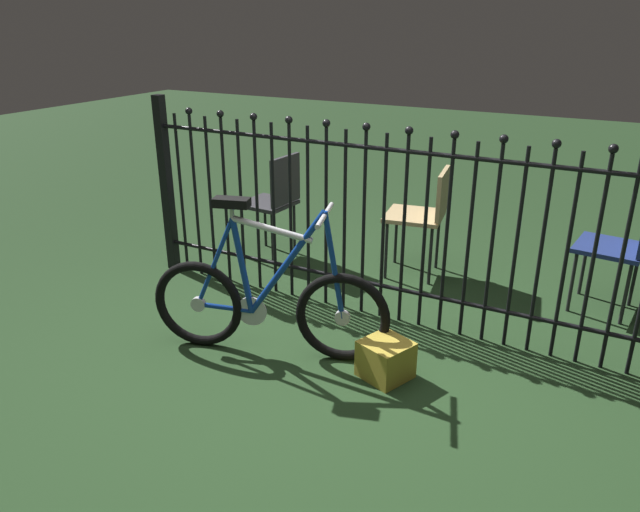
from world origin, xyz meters
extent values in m
plane|color=#20391D|center=(0.00, 0.00, 0.00)|extent=(20.00, 20.00, 0.00)
cylinder|color=black|center=(-1.74, 0.66, 0.61)|extent=(0.02, 0.02, 1.21)
sphere|color=black|center=(-1.74, 0.66, 1.24)|extent=(0.05, 0.05, 0.05)
cylinder|color=black|center=(-1.61, 0.66, 0.61)|extent=(0.02, 0.02, 1.21)
cylinder|color=black|center=(-1.47, 0.66, 0.61)|extent=(0.02, 0.02, 1.21)
sphere|color=black|center=(-1.47, 0.66, 1.24)|extent=(0.05, 0.05, 0.05)
cylinder|color=black|center=(-1.34, 0.66, 0.61)|extent=(0.02, 0.02, 1.21)
cylinder|color=black|center=(-1.20, 0.66, 0.61)|extent=(0.02, 0.02, 1.21)
sphere|color=black|center=(-1.20, 0.66, 1.24)|extent=(0.05, 0.05, 0.05)
cylinder|color=black|center=(-1.07, 0.66, 0.61)|extent=(0.02, 0.02, 1.21)
cylinder|color=black|center=(-0.93, 0.66, 0.61)|extent=(0.02, 0.02, 1.21)
sphere|color=black|center=(-0.93, 0.66, 1.24)|extent=(0.05, 0.05, 0.05)
cylinder|color=black|center=(-0.80, 0.66, 0.61)|extent=(0.02, 0.02, 1.21)
cylinder|color=black|center=(-0.66, 0.66, 0.61)|extent=(0.02, 0.02, 1.21)
sphere|color=black|center=(-0.66, 0.66, 1.24)|extent=(0.05, 0.05, 0.05)
cylinder|color=black|center=(-0.53, 0.66, 0.61)|extent=(0.02, 0.02, 1.21)
cylinder|color=black|center=(-0.39, 0.66, 0.61)|extent=(0.02, 0.02, 1.21)
sphere|color=black|center=(-0.39, 0.66, 1.24)|extent=(0.05, 0.05, 0.05)
cylinder|color=black|center=(-0.25, 0.66, 0.61)|extent=(0.02, 0.02, 1.21)
cylinder|color=black|center=(-0.12, 0.66, 0.61)|extent=(0.02, 0.02, 1.21)
sphere|color=black|center=(-0.12, 0.66, 1.24)|extent=(0.05, 0.05, 0.05)
cylinder|color=black|center=(0.02, 0.66, 0.61)|extent=(0.02, 0.02, 1.21)
cylinder|color=black|center=(0.15, 0.66, 0.61)|extent=(0.02, 0.02, 1.21)
sphere|color=black|center=(0.15, 0.66, 1.24)|extent=(0.05, 0.05, 0.05)
cylinder|color=black|center=(0.29, 0.66, 0.61)|extent=(0.02, 0.02, 1.21)
cylinder|color=black|center=(0.42, 0.66, 0.61)|extent=(0.02, 0.02, 1.21)
sphere|color=black|center=(0.42, 0.66, 1.24)|extent=(0.05, 0.05, 0.05)
cylinder|color=black|center=(0.56, 0.66, 0.61)|extent=(0.02, 0.02, 1.21)
cylinder|color=black|center=(0.69, 0.66, 0.61)|extent=(0.02, 0.02, 1.21)
sphere|color=black|center=(0.69, 0.66, 1.24)|extent=(0.05, 0.05, 0.05)
cylinder|color=black|center=(0.83, 0.66, 0.61)|extent=(0.02, 0.02, 1.21)
cylinder|color=black|center=(0.96, 0.66, 0.61)|extent=(0.02, 0.02, 1.21)
sphere|color=black|center=(0.96, 0.66, 1.24)|extent=(0.05, 0.05, 0.05)
cylinder|color=black|center=(1.10, 0.66, 0.61)|extent=(0.02, 0.02, 1.21)
cylinder|color=black|center=(1.23, 0.66, 0.61)|extent=(0.02, 0.02, 1.21)
sphere|color=black|center=(1.23, 0.66, 1.24)|extent=(0.05, 0.05, 0.05)
cylinder|color=black|center=(1.37, 0.66, 0.61)|extent=(0.02, 0.02, 1.21)
cylinder|color=black|center=(0.00, 0.66, 0.22)|extent=(3.49, 0.03, 0.03)
cylinder|color=black|center=(0.00, 0.66, 1.11)|extent=(3.49, 0.03, 0.03)
cube|color=black|center=(-1.74, 0.66, 0.67)|extent=(0.07, 0.07, 1.33)
torus|color=black|center=(-0.79, -0.20, 0.27)|extent=(0.54, 0.21, 0.54)
cylinder|color=silver|center=(-0.79, -0.20, 0.27)|extent=(0.09, 0.05, 0.09)
torus|color=black|center=(0.03, 0.05, 0.27)|extent=(0.54, 0.21, 0.54)
cylinder|color=silver|center=(0.03, 0.05, 0.27)|extent=(0.09, 0.05, 0.09)
cylinder|color=navy|center=(-0.27, -0.05, 0.57)|extent=(0.45, 0.17, 0.65)
cylinder|color=silver|center=(-0.35, -0.07, 0.77)|extent=(0.45, 0.17, 0.14)
cylinder|color=navy|center=(-0.52, -0.12, 0.54)|extent=(0.13, 0.07, 0.57)
cylinder|color=navy|center=(-0.64, -0.15, 0.26)|extent=(0.32, 0.12, 0.04)
cylinder|color=navy|center=(-0.68, -0.17, 0.55)|extent=(0.26, 0.10, 0.56)
cylinder|color=navy|center=(-0.01, 0.03, 0.58)|extent=(0.14, 0.07, 0.63)
cylinder|color=silver|center=(-0.06, 0.02, 0.88)|extent=(0.03, 0.03, 0.02)
cylinder|color=silver|center=(-0.06, 0.02, 0.87)|extent=(0.14, 0.39, 0.03)
cylinder|color=silver|center=(-0.56, -0.13, 0.86)|extent=(0.03, 0.03, 0.07)
cube|color=black|center=(-0.56, -0.13, 0.91)|extent=(0.22, 0.14, 0.05)
cylinder|color=silver|center=(-0.48, -0.11, 0.26)|extent=(0.18, 0.06, 0.18)
cylinder|color=black|center=(-1.38, 1.10, 0.22)|extent=(0.02, 0.02, 0.43)
cylinder|color=black|center=(-1.36, 1.40, 0.22)|extent=(0.02, 0.02, 0.43)
cylinder|color=black|center=(-1.08, 1.08, 0.22)|extent=(0.02, 0.02, 0.43)
cylinder|color=black|center=(-1.06, 1.38, 0.22)|extent=(0.02, 0.02, 0.43)
cube|color=#2D2D33|center=(-1.22, 1.24, 0.45)|extent=(0.40, 0.40, 0.03)
cube|color=#2D2D33|center=(-1.04, 1.22, 0.66)|extent=(0.06, 0.36, 0.38)
cylinder|color=black|center=(1.11, 1.31, 0.21)|extent=(0.02, 0.02, 0.43)
cylinder|color=black|center=(1.15, 1.64, 0.21)|extent=(0.02, 0.02, 0.43)
cylinder|color=black|center=(1.44, 1.28, 0.21)|extent=(0.02, 0.02, 0.43)
cylinder|color=black|center=(1.47, 1.60, 0.21)|extent=(0.02, 0.02, 0.43)
cube|color=navy|center=(1.29, 1.46, 0.44)|extent=(0.45, 0.45, 0.03)
cylinder|color=black|center=(-0.19, 1.24, 0.22)|extent=(0.02, 0.02, 0.45)
cylinder|color=black|center=(-0.24, 1.57, 0.22)|extent=(0.02, 0.02, 0.45)
cylinder|color=black|center=(0.14, 1.29, 0.22)|extent=(0.02, 0.02, 0.45)
cylinder|color=black|center=(0.09, 1.62, 0.22)|extent=(0.02, 0.02, 0.45)
cube|color=tan|center=(-0.05, 1.43, 0.46)|extent=(0.47, 0.47, 0.03)
cube|color=tan|center=(0.15, 1.46, 0.65)|extent=(0.09, 0.39, 0.34)
cube|color=#B29933|center=(0.32, 0.00, 0.11)|extent=(0.31, 0.31, 0.21)
camera|label=1|loc=(1.34, -2.68, 1.86)|focal=33.83mm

